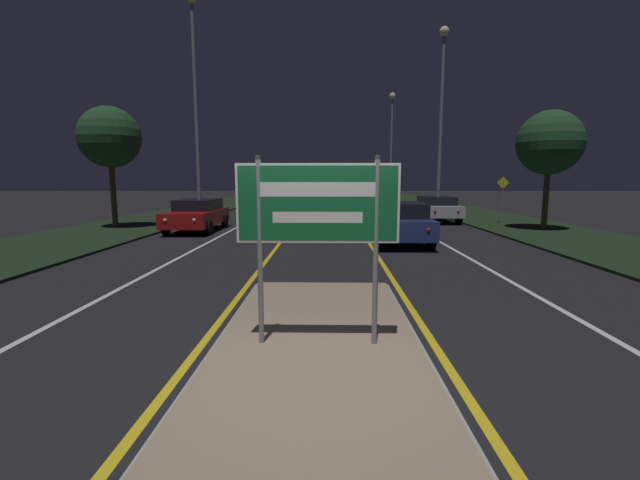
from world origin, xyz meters
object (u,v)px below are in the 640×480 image
streetlight_right_near (442,98)px  car_receding_0 (398,221)px  car_receding_1 (435,208)px  streetlight_right_far (392,128)px  warning_sign (502,195)px  highway_sign (318,212)px  streetlight_left_near (195,88)px  car_approaching_0 (197,214)px

streetlight_right_near → car_receding_0: streetlight_right_near is taller
car_receding_1 → streetlight_right_far: bearing=89.0°
streetlight_right_far → warning_sign: size_ratio=4.56×
highway_sign → car_receding_0: size_ratio=0.53×
highway_sign → streetlight_right_near: (6.42, 19.31, 4.89)m
streetlight_left_near → streetlight_right_far: bearing=58.7°
streetlight_right_near → car_receding_1: 6.19m
highway_sign → streetlight_left_near: streetlight_left_near is taller
streetlight_right_far → car_approaching_0: streetlight_right_far is taller
warning_sign → car_receding_0: bearing=-134.0°
car_receding_1 → warning_sign: size_ratio=2.09×
streetlight_right_near → car_receding_1: bearing=-108.9°
car_receding_0 → car_receding_1: bearing=67.7°
streetlight_right_near → car_approaching_0: size_ratio=2.35×
streetlight_left_near → car_approaching_0: size_ratio=2.48×
streetlight_left_near → streetlight_right_near: size_ratio=1.06×
highway_sign → car_receding_1: size_ratio=0.51×
highway_sign → streetlight_right_far: size_ratio=0.23×
car_receding_1 → car_receding_0: bearing=-112.3°
streetlight_right_near → streetlight_left_near: bearing=-167.1°
car_receding_1 → car_approaching_0: 12.45m
streetlight_right_near → car_receding_0: bearing=-111.8°
car_receding_0 → streetlight_right_near: bearing=68.2°
car_receding_0 → car_approaching_0: (-8.26, 3.41, -0.04)m
highway_sign → streetlight_right_far: (6.24, 37.28, 5.33)m
streetlight_right_far → car_receding_0: (-3.63, -27.46, -6.40)m
streetlight_right_near → car_receding_1: (-0.50, -1.46, -5.99)m
car_approaching_0 → warning_sign: 14.84m
streetlight_right_near → car_approaching_0: (-12.06, -6.08, -6.01)m
highway_sign → warning_sign: (8.87, 16.29, -0.37)m
highway_sign → streetlight_right_far: 38.17m
car_receding_0 → car_approaching_0: size_ratio=1.04×
highway_sign → car_receding_0: (2.62, 9.82, -1.08)m
highway_sign → streetlight_left_near: 18.25m
streetlight_right_near → warning_sign: size_ratio=4.56×
highway_sign → streetlight_left_near: (-6.46, 16.35, 4.90)m
highway_sign → streetlight_left_near: size_ratio=0.22×
streetlight_left_near → car_receding_1: size_ratio=2.31×
streetlight_right_far → car_receding_1: bearing=-91.0°
car_receding_1 → highway_sign: bearing=-108.3°
car_approaching_0 → streetlight_right_near: bearing=26.7°
streetlight_right_near → streetlight_right_far: streetlight_right_far is taller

